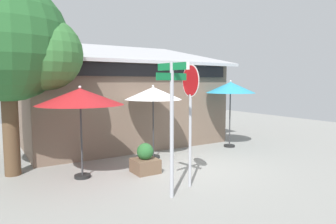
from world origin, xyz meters
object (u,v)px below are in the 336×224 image
at_px(stop_sign, 190,102).
at_px(sidewalk_planter, 145,161).
at_px(patio_umbrella_ivory_center, 153,94).
at_px(shade_tree, 14,44).
at_px(street_sign_post, 172,116).
at_px(patio_umbrella_crimson_left, 80,97).
at_px(patio_umbrella_teal_right, 230,88).

distance_m(stop_sign, sidewalk_planter, 2.44).
xyz_separation_m(patio_umbrella_ivory_center, shade_tree, (-4.12, 0.36, 1.42)).
xyz_separation_m(shade_tree, sidewalk_planter, (3.11, -1.69, -3.28)).
xyz_separation_m(street_sign_post, patio_umbrella_ivory_center, (1.37, 3.32, 0.33)).
xyz_separation_m(stop_sign, sidewalk_planter, (-0.40, 1.63, -1.77)).
relative_size(patio_umbrella_crimson_left, patio_umbrella_teal_right, 0.94).
relative_size(street_sign_post, patio_umbrella_teal_right, 1.14).
bearing_deg(patio_umbrella_crimson_left, patio_umbrella_teal_right, 7.19).
distance_m(stop_sign, shade_tree, 5.06).
xyz_separation_m(patio_umbrella_ivory_center, sidewalk_planter, (-1.01, -1.33, -1.86)).
bearing_deg(stop_sign, shade_tree, 136.58).
relative_size(patio_umbrella_crimson_left, shade_tree, 0.47).
height_order(street_sign_post, patio_umbrella_teal_right, street_sign_post).
bearing_deg(stop_sign, patio_umbrella_crimson_left, 134.40).
relative_size(patio_umbrella_crimson_left, patio_umbrella_ivory_center, 1.00).
xyz_separation_m(stop_sign, patio_umbrella_ivory_center, (0.60, 2.96, 0.09)).
height_order(street_sign_post, patio_umbrella_crimson_left, street_sign_post).
height_order(stop_sign, patio_umbrella_ivory_center, stop_sign).
relative_size(shade_tree, sidewalk_planter, 6.23).
height_order(patio_umbrella_crimson_left, shade_tree, shade_tree).
relative_size(stop_sign, patio_umbrella_teal_right, 1.13).
relative_size(street_sign_post, sidewalk_planter, 3.54).
bearing_deg(stop_sign, sidewalk_planter, 103.91).
distance_m(patio_umbrella_crimson_left, patio_umbrella_ivory_center, 2.81).
relative_size(stop_sign, patio_umbrella_ivory_center, 1.21).
distance_m(patio_umbrella_ivory_center, shade_tree, 4.37).
bearing_deg(patio_umbrella_teal_right, stop_sign, -144.59).
relative_size(patio_umbrella_crimson_left, sidewalk_planter, 2.92).
bearing_deg(patio_umbrella_crimson_left, stop_sign, -45.60).
xyz_separation_m(street_sign_post, patio_umbrella_crimson_left, (-1.32, 2.48, 0.33)).
bearing_deg(patio_umbrella_crimson_left, sidewalk_planter, -16.42).
relative_size(street_sign_post, shade_tree, 0.57).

